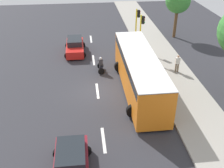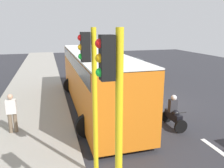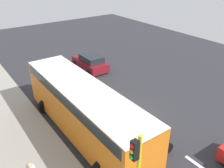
{
  "view_description": "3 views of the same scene",
  "coord_description": "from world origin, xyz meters",
  "px_view_note": "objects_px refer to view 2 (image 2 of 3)",
  "views": [
    {
      "loc": [
        -0.92,
        -18.93,
        11.82
      ],
      "look_at": [
        1.0,
        -1.98,
        1.76
      ],
      "focal_mm": 42.85,
      "sensor_mm": 36.0,
      "label": 1
    },
    {
      "loc": [
        5.92,
        11.9,
        4.5
      ],
      "look_at": [
        2.08,
        -1.55,
        0.95
      ],
      "focal_mm": 36.05,
      "sensor_mm": 36.0,
      "label": 2
    },
    {
      "loc": [
        9.13,
        10.63,
        9.53
      ],
      "look_at": [
        0.21,
        -1.83,
        1.76
      ],
      "focal_mm": 39.02,
      "sensor_mm": 36.0,
      "label": 3
    }
  ],
  "objects_px": {
    "traffic_light_corner": "(91,87)",
    "city_bus": "(96,76)",
    "motorcycle": "(174,114)",
    "pedestrian_near_signal": "(12,112)",
    "traffic_light_midblock": "(114,117)",
    "car_maroon": "(132,67)"
  },
  "relations": [
    {
      "from": "traffic_light_corner",
      "to": "city_bus",
      "type": "bearing_deg",
      "value": -102.72
    },
    {
      "from": "traffic_light_corner",
      "to": "motorcycle",
      "type": "bearing_deg",
      "value": -147.98
    },
    {
      "from": "pedestrian_near_signal",
      "to": "traffic_light_midblock",
      "type": "relative_size",
      "value": 0.38
    },
    {
      "from": "car_maroon",
      "to": "motorcycle",
      "type": "relative_size",
      "value": 2.66
    },
    {
      "from": "motorcycle",
      "to": "traffic_light_midblock",
      "type": "xyz_separation_m",
      "value": [
        4.29,
        4.87,
        2.29
      ]
    },
    {
      "from": "car_maroon",
      "to": "city_bus",
      "type": "distance_m",
      "value": 9.87
    },
    {
      "from": "pedestrian_near_signal",
      "to": "city_bus",
      "type": "bearing_deg",
      "value": -148.3
    },
    {
      "from": "city_bus",
      "to": "traffic_light_midblock",
      "type": "relative_size",
      "value": 2.44
    },
    {
      "from": "city_bus",
      "to": "motorcycle",
      "type": "relative_size",
      "value": 7.19
    },
    {
      "from": "motorcycle",
      "to": "pedestrian_near_signal",
      "type": "relative_size",
      "value": 0.91
    },
    {
      "from": "city_bus",
      "to": "traffic_light_midblock",
      "type": "bearing_deg",
      "value": 80.47
    },
    {
      "from": "car_maroon",
      "to": "traffic_light_corner",
      "type": "distance_m",
      "value": 16.22
    },
    {
      "from": "traffic_light_midblock",
      "to": "car_maroon",
      "type": "bearing_deg",
      "value": -112.1
    },
    {
      "from": "car_maroon",
      "to": "motorcycle",
      "type": "height_order",
      "value": "motorcycle"
    },
    {
      "from": "city_bus",
      "to": "traffic_light_corner",
      "type": "xyz_separation_m",
      "value": [
        1.43,
        6.35,
        1.08
      ]
    },
    {
      "from": "city_bus",
      "to": "motorcycle",
      "type": "xyz_separation_m",
      "value": [
        -2.85,
        3.67,
        -1.2
      ]
    },
    {
      "from": "pedestrian_near_signal",
      "to": "traffic_light_corner",
      "type": "distance_m",
      "value": 5.02
    },
    {
      "from": "car_maroon",
      "to": "pedestrian_near_signal",
      "type": "xyz_separation_m",
      "value": [
        9.49,
        10.75,
        0.35
      ]
    },
    {
      "from": "motorcycle",
      "to": "traffic_light_corner",
      "type": "height_order",
      "value": "traffic_light_corner"
    },
    {
      "from": "pedestrian_near_signal",
      "to": "traffic_light_corner",
      "type": "xyz_separation_m",
      "value": [
        -2.69,
        3.8,
        1.87
      ]
    },
    {
      "from": "traffic_light_corner",
      "to": "traffic_light_midblock",
      "type": "distance_m",
      "value": 2.19
    },
    {
      "from": "city_bus",
      "to": "traffic_light_corner",
      "type": "height_order",
      "value": "traffic_light_corner"
    }
  ]
}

